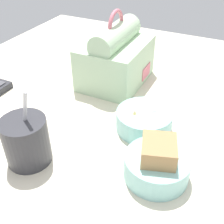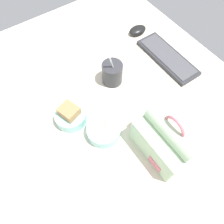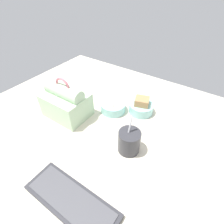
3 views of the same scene
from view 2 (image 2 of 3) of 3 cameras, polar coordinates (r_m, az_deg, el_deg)
desk_surface at (r=89.80cm, az=0.94°, el=0.95°), size 140.00×110.00×2.00cm
keyboard at (r=107.23cm, az=14.31°, el=13.67°), size 31.70×11.44×2.10cm
lunch_bag at (r=77.04cm, az=14.29°, el=-6.80°), size 20.69×16.04×20.63cm
soup_cup at (r=92.76cm, az=0.06°, el=10.21°), size 8.76×8.76×16.07cm
bento_bowl_sandwich at (r=84.96cm, az=-10.78°, el=-0.92°), size 12.12×12.12×8.32cm
bento_bowl_snacks at (r=81.39cm, az=-2.16°, el=-4.87°), size 12.58×12.58×5.62cm
computer_mouse at (r=117.26cm, az=6.70°, el=20.47°), size 6.18×9.30×3.28cm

